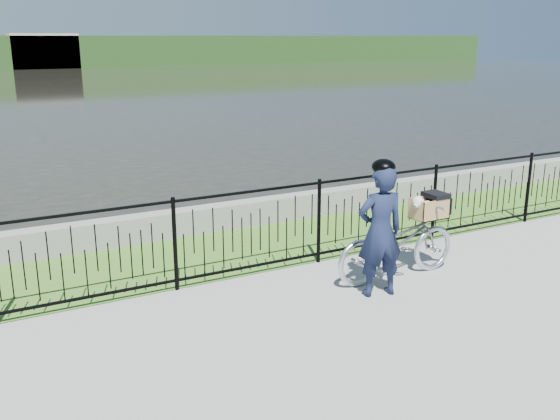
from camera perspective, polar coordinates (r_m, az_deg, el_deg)
ground at (r=6.74m, az=3.46°, el=-10.36°), size 120.00×120.00×0.00m
grass_strip at (r=8.88m, az=-5.44°, el=-3.82°), size 60.00×2.00×0.01m
water at (r=38.37m, az=-23.90°, el=9.90°), size 120.00×120.00×0.00m
quay_wall at (r=9.70m, az=-7.79°, el=-0.98°), size 60.00×0.30×0.40m
fence at (r=7.83m, az=-2.66°, el=-2.04°), size 14.00×0.06×1.15m
far_building_right at (r=64.31m, az=-20.78°, el=13.44°), size 6.00×3.00×3.20m
bicycle_rig at (r=7.92m, az=10.73°, el=-2.85°), size 1.76×0.61×1.06m
cyclist at (r=7.26m, az=9.14°, el=-1.75°), size 0.62×0.47×1.62m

